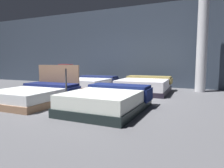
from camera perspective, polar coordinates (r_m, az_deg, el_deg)
name	(u,v)px	position (r m, az deg, el deg)	size (l,w,h in m)	color
ground_plane	(92,99)	(5.93, -5.66, -4.19)	(18.00, 18.00, 0.02)	#5B5B60
showroom_back_wall	(131,47)	(9.12, 5.48, 10.51)	(18.00, 0.06, 3.50)	#333D4C
bed_0	(37,94)	(5.63, -20.65, -2.81)	(1.64, 2.04, 0.98)	#8F694E
bed_1	(108,100)	(4.43, -1.13, -4.57)	(1.56, 2.05, 0.50)	black
bed_2	(91,84)	(7.98, -6.09, 0.13)	(1.64, 2.14, 0.49)	brown
bed_3	(145,85)	(7.17, 9.27, -0.41)	(1.73, 2.14, 0.53)	black
price_sign	(66,91)	(4.85, -12.88, -1.83)	(0.28, 0.24, 1.01)	#3F3F44
support_pillar	(202,43)	(7.90, 24.30, 10.69)	(0.36, 0.36, 3.50)	silver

